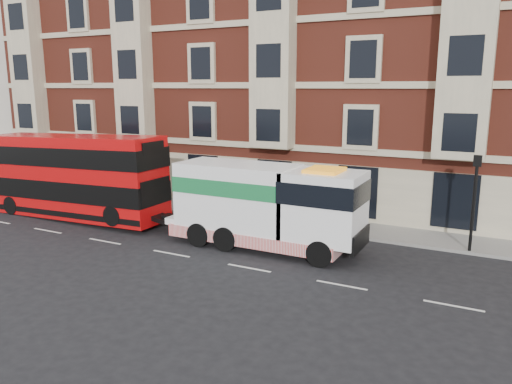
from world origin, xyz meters
TOP-DOWN VIEW (x-y plane):
  - ground at (0.00, 0.00)m, footprint 120.00×120.00m
  - sidewalk at (0.00, 7.50)m, footprint 90.00×3.00m
  - victorian_terrace at (0.50, 15.00)m, footprint 45.00×12.00m
  - lamp_post_west at (-6.00, 6.20)m, footprint 0.35×0.15m
  - lamp_post_east at (12.00, 6.20)m, footprint 0.35×0.15m
  - double_decker_bus at (-8.78, 2.69)m, footprint 11.69×2.68m
  - tow_truck at (3.28, 2.69)m, footprint 9.36×2.77m
  - pedestrian at (-9.14, 6.72)m, footprint 0.77×0.59m

SIDE VIEW (x-z plane):
  - ground at x=0.00m, z-range 0.00..0.00m
  - sidewalk at x=0.00m, z-range 0.00..0.15m
  - pedestrian at x=-9.14m, z-range 0.15..2.04m
  - tow_truck at x=3.28m, z-range 0.12..4.02m
  - double_decker_bus at x=-8.78m, z-range 0.14..4.88m
  - lamp_post_west at x=-6.00m, z-range 0.50..4.85m
  - lamp_post_east at x=12.00m, z-range 0.50..4.85m
  - victorian_terrace at x=0.50m, z-range -0.13..20.27m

